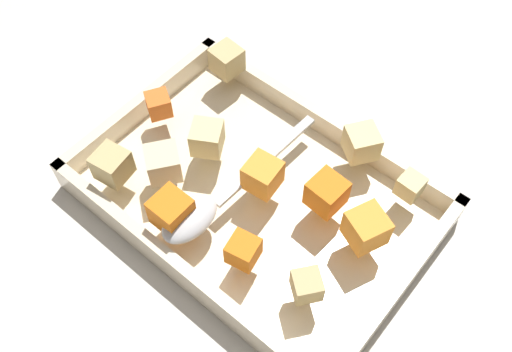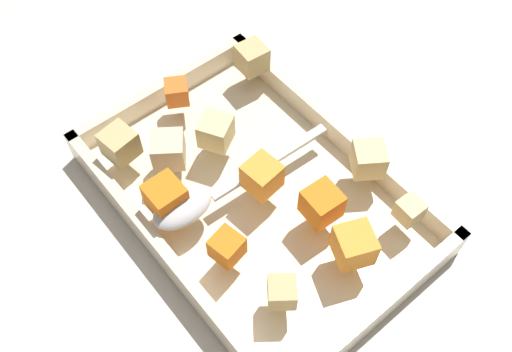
# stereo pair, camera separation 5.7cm
# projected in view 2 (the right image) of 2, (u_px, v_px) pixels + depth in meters

# --- Properties ---
(ground_plane) EXTENTS (4.00, 4.00, 0.00)m
(ground_plane) POSITION_uv_depth(u_px,v_px,m) (264.00, 189.00, 0.63)
(ground_plane) COLOR beige
(baking_dish) EXTENTS (0.35, 0.24, 0.04)m
(baking_dish) POSITION_uv_depth(u_px,v_px,m) (256.00, 197.00, 0.61)
(baking_dish) COLOR beige
(baking_dish) RESTS_ON ground_plane
(carrot_chunk_near_left) EXTENTS (0.03, 0.03, 0.03)m
(carrot_chunk_near_left) POSITION_uv_depth(u_px,v_px,m) (322.00, 204.00, 0.55)
(carrot_chunk_near_left) COLOR orange
(carrot_chunk_near_left) RESTS_ON baking_dish
(carrot_chunk_back_center) EXTENTS (0.04, 0.04, 0.03)m
(carrot_chunk_back_center) POSITION_uv_depth(u_px,v_px,m) (262.00, 176.00, 0.57)
(carrot_chunk_back_center) COLOR orange
(carrot_chunk_back_center) RESTS_ON baking_dish
(carrot_chunk_corner_ne) EXTENTS (0.03, 0.03, 0.02)m
(carrot_chunk_corner_ne) POSITION_uv_depth(u_px,v_px,m) (177.00, 92.00, 0.63)
(carrot_chunk_corner_ne) COLOR orange
(carrot_chunk_corner_ne) RESTS_ON baking_dish
(carrot_chunk_rim_edge) EXTENTS (0.04, 0.04, 0.03)m
(carrot_chunk_rim_edge) POSITION_uv_depth(u_px,v_px,m) (353.00, 246.00, 0.52)
(carrot_chunk_rim_edge) COLOR orange
(carrot_chunk_rim_edge) RESTS_ON baking_dish
(carrot_chunk_heap_top) EXTENTS (0.03, 0.03, 0.03)m
(carrot_chunk_heap_top) POSITION_uv_depth(u_px,v_px,m) (227.00, 247.00, 0.53)
(carrot_chunk_heap_top) COLOR orange
(carrot_chunk_heap_top) RESTS_ON baking_dish
(carrot_chunk_mid_left) EXTENTS (0.03, 0.03, 0.03)m
(carrot_chunk_mid_left) POSITION_uv_depth(u_px,v_px,m) (166.00, 197.00, 0.55)
(carrot_chunk_mid_left) COLOR orange
(carrot_chunk_mid_left) RESTS_ON baking_dish
(potato_chunk_corner_sw) EXTENTS (0.04, 0.04, 0.03)m
(potato_chunk_corner_sw) POSITION_uv_depth(u_px,v_px,m) (120.00, 144.00, 0.59)
(potato_chunk_corner_sw) COLOR tan
(potato_chunk_corner_sw) RESTS_ON baking_dish
(potato_chunk_heap_side) EXTENTS (0.04, 0.04, 0.03)m
(potato_chunk_heap_side) POSITION_uv_depth(u_px,v_px,m) (369.00, 159.00, 0.58)
(potato_chunk_heap_side) COLOR #E0CC89
(potato_chunk_heap_side) RESTS_ON baking_dish
(potato_chunk_center) EXTENTS (0.05, 0.05, 0.03)m
(potato_chunk_center) POSITION_uv_depth(u_px,v_px,m) (168.00, 150.00, 0.58)
(potato_chunk_center) COLOR beige
(potato_chunk_center) RESTS_ON baking_dish
(potato_chunk_near_spoon) EXTENTS (0.04, 0.04, 0.03)m
(potato_chunk_near_spoon) POSITION_uv_depth(u_px,v_px,m) (216.00, 131.00, 0.60)
(potato_chunk_near_spoon) COLOR #E0CC89
(potato_chunk_near_spoon) RESTS_ON baking_dish
(potato_chunk_mid_right) EXTENTS (0.03, 0.03, 0.03)m
(potato_chunk_mid_right) POSITION_uv_depth(u_px,v_px,m) (252.00, 58.00, 0.66)
(potato_chunk_mid_right) COLOR tan
(potato_chunk_mid_right) RESTS_ON baking_dish
(potato_chunk_far_right) EXTENTS (0.02, 0.02, 0.02)m
(potato_chunk_far_right) POSITION_uv_depth(u_px,v_px,m) (409.00, 210.00, 0.55)
(potato_chunk_far_right) COLOR #E0CC89
(potato_chunk_far_right) RESTS_ON baking_dish
(potato_chunk_far_left) EXTENTS (0.04, 0.04, 0.03)m
(potato_chunk_far_left) POSITION_uv_depth(u_px,v_px,m) (282.00, 292.00, 0.50)
(potato_chunk_far_left) COLOR tan
(potato_chunk_far_left) RESTS_ON baking_dish
(serving_spoon) EXTENTS (0.04, 0.21, 0.02)m
(serving_spoon) POSITION_uv_depth(u_px,v_px,m) (194.00, 201.00, 0.56)
(serving_spoon) COLOR silver
(serving_spoon) RESTS_ON baking_dish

